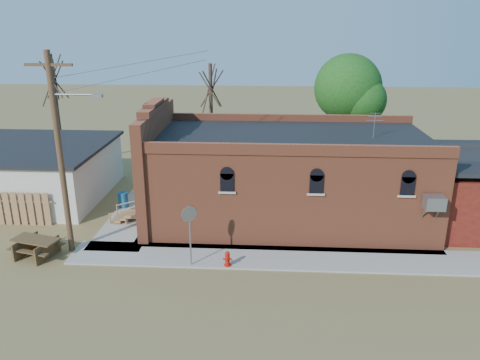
# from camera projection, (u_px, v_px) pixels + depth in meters

# --- Properties ---
(ground) EXTENTS (120.00, 120.00, 0.00)m
(ground) POSITION_uv_depth(u_px,v_px,m) (247.00, 268.00, 20.16)
(ground) COLOR olive
(ground) RESTS_ON ground
(sidewalk_south) EXTENTS (19.00, 2.20, 0.08)m
(sidewalk_south) POSITION_uv_depth(u_px,v_px,m) (281.00, 258.00, 20.91)
(sidewalk_south) COLOR #9E9991
(sidewalk_south) RESTS_ON ground
(sidewalk_west) EXTENTS (2.60, 10.00, 0.08)m
(sidewalk_west) POSITION_uv_depth(u_px,v_px,m) (139.00, 210.00, 26.17)
(sidewalk_west) COLOR #9E9991
(sidewalk_west) RESTS_ON ground
(brick_bar) EXTENTS (16.40, 7.97, 6.30)m
(brick_bar) POSITION_uv_depth(u_px,v_px,m) (283.00, 177.00, 24.51)
(brick_bar) COLOR #A75033
(brick_bar) RESTS_ON ground
(red_shed) EXTENTS (5.40, 6.40, 4.30)m
(red_shed) POSITION_uv_depth(u_px,v_px,m) (475.00, 182.00, 23.98)
(red_shed) COLOR #601014
(red_shed) RESTS_ON ground
(wood_fence) EXTENTS (5.20, 0.10, 1.80)m
(wood_fence) POSITION_uv_depth(u_px,v_px,m) (3.00, 208.00, 24.18)
(wood_fence) COLOR #A56A4A
(wood_fence) RESTS_ON ground
(utility_pole) EXTENTS (3.12, 0.26, 9.00)m
(utility_pole) POSITION_uv_depth(u_px,v_px,m) (61.00, 151.00, 20.21)
(utility_pole) COLOR #48301D
(utility_pole) RESTS_ON ground
(tree_bare_near) EXTENTS (2.80, 2.80, 7.65)m
(tree_bare_near) POSITION_uv_depth(u_px,v_px,m) (211.00, 87.00, 30.69)
(tree_bare_near) COLOR #4A392A
(tree_bare_near) RESTS_ON ground
(tree_bare_far) EXTENTS (2.80, 2.80, 8.16)m
(tree_bare_far) POSITION_uv_depth(u_px,v_px,m) (53.00, 78.00, 32.13)
(tree_bare_far) COLOR #4A392A
(tree_bare_far) RESTS_ON ground
(tree_leafy) EXTENTS (4.40, 4.40, 8.15)m
(tree_leafy) POSITION_uv_depth(u_px,v_px,m) (348.00, 88.00, 30.67)
(tree_leafy) COLOR #4A392A
(tree_leafy) RESTS_ON ground
(fire_hydrant) EXTENTS (0.38, 0.35, 0.68)m
(fire_hydrant) POSITION_uv_depth(u_px,v_px,m) (227.00, 259.00, 20.07)
(fire_hydrant) COLOR #B4120A
(fire_hydrant) RESTS_ON sidewalk_south
(stop_sign) EXTENTS (0.63, 0.51, 2.76)m
(stop_sign) POSITION_uv_depth(u_px,v_px,m) (190.00, 220.00, 19.59)
(stop_sign) COLOR gray
(stop_sign) RESTS_ON sidewalk_south
(trash_barrel) EXTENTS (0.73, 0.73, 0.86)m
(trash_barrel) POSITION_uv_depth(u_px,v_px,m) (123.00, 200.00, 26.44)
(trash_barrel) COLOR #1B568A
(trash_barrel) RESTS_ON sidewalk_west
(picnic_table) EXTENTS (2.39, 2.03, 0.86)m
(picnic_table) POSITION_uv_depth(u_px,v_px,m) (36.00, 245.00, 20.98)
(picnic_table) COLOR brown
(picnic_table) RESTS_ON ground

